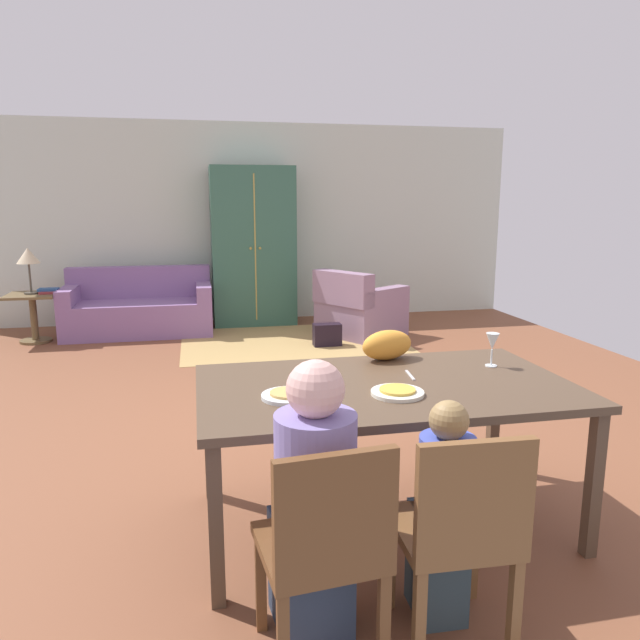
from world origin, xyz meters
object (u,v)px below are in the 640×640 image
Objects in this scene: plate_near_man at (288,396)px; wine_glass at (492,343)px; plate_near_child at (397,393)px; dining_chair_man at (326,543)px; book_lower at (50,292)px; table_lamp at (28,257)px; couch at (139,310)px; person_man at (313,512)px; armoire at (253,247)px; dining_chair_child at (460,527)px; dining_table at (385,396)px; person_child at (442,518)px; cat at (387,345)px; armchair at (358,310)px; book_upper at (48,289)px; handbag at (327,335)px; side_table at (33,311)px.

plate_near_man is 1.22m from wine_glass.
plate_near_child is 0.92m from dining_chair_man.
table_lamp is at bearing 178.10° from book_lower.
couch reaches higher than plate_near_child.
person_man is at bearing -133.39° from plate_near_child.
armoire is at bearing 13.36° from book_lower.
dining_chair_child is (0.50, -0.00, 0.00)m from dining_chair_man.
armoire reaches higher than person_man.
dining_table is 1.67× the size of person_man.
plate_near_man is 0.51m from plate_near_child.
person_child is 1.71× the size of table_lamp.
person_man reaches higher than cat.
armchair is at bearing -6.33° from table_lamp.
table_lamp is at bearing 112.77° from person_man.
book_lower is (-2.60, 4.91, -0.18)m from plate_near_child.
book_upper is at bearing 172.82° from armchair.
book_lower is at bearing 173.42° from armchair.
dining_chair_man is 1.61× the size of table_lamp.
table_lamp is 0.46m from book_lower.
cat is at bearing -55.52° from table_lamp.
book_lower is 0.69× the size of handbag.
wine_glass is 0.20× the size of person_child.
table_lamp is at bearing -167.66° from couch.
cat is (0.15, 0.62, 0.08)m from plate_near_child.
armoire is at bearing 76.08° from cat.
handbag is at bearing -64.89° from armoire.
dining_chair_man reaches higher than dining_table.
dining_chair_man reaches higher than side_table.
plate_near_man is 5.33m from book_upper.
side_table is at bearing 178.10° from book_lower.
handbag is (1.07, 3.96, -0.64)m from plate_near_man.
armchair is at bearing -6.33° from side_table.
dining_chair_man is at bearing -133.30° from cat.
handbag is (0.41, 3.40, -0.71)m from cat.
cat is at bearing -57.39° from book_upper.
dining_table is 5.51m from table_lamp.
side_table is 0.63m from table_lamp.
dining_chair_child is 0.94× the size of person_child.
armoire is at bearing 12.23° from side_table.
cat is at bearing -68.74° from couch.
armchair reaches higher than plate_near_man.
cat reaches higher than handbag.
plate_near_man is 0.78× the size of cat.
person_child is at bearing -62.83° from table_lamp.
plate_near_man is at bearing -77.71° from couch.
book_lower is at bearing 110.94° from person_man.
person_man is 5.84m from book_lower.
armoire is (0.38, 6.04, 0.54)m from person_man.
couch is at bearing -167.86° from armoire.
plate_near_man is at bearing 90.57° from dining_chair_man.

